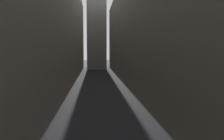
# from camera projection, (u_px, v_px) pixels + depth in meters

# --- Properties ---
(ground_plane) EXTENTS (264.00, 264.00, 0.00)m
(ground_plane) POSITION_uv_depth(u_px,v_px,m) (100.00, 89.00, 42.57)
(ground_plane) COLOR #232326
(building_block_left) EXTENTS (15.37, 108.00, 25.64)m
(building_block_left) POSITION_uv_depth(u_px,v_px,m) (29.00, 21.00, 42.41)
(building_block_left) COLOR gray
(building_block_left) RESTS_ON ground
(building_block_right) EXTENTS (13.94, 108.00, 24.24)m
(building_block_right) POSITION_uv_depth(u_px,v_px,m) (162.00, 26.00, 44.48)
(building_block_right) COLOR #756B5B
(building_block_right) RESTS_ON ground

